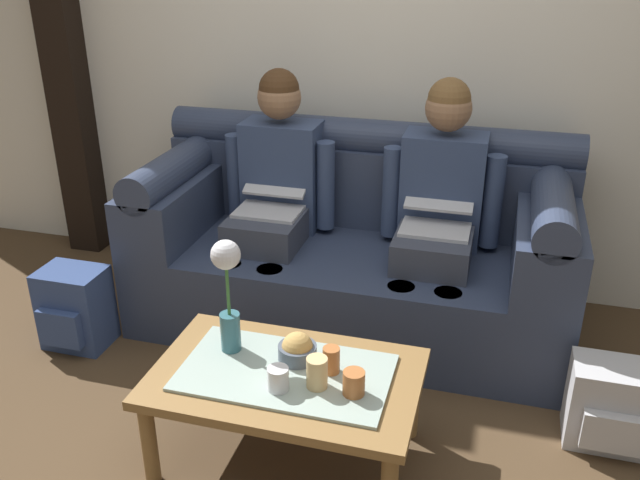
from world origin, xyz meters
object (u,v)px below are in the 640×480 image
Objects in this scene: person_left at (275,188)px; backpack_right at (612,406)px; snack_bowl at (297,350)px; cup_far_center at (354,383)px; couch at (354,250)px; cup_near_left at (278,379)px; flower_vase at (228,287)px; coffee_table at (286,384)px; cup_far_left at (317,373)px; person_right at (439,205)px; cup_near_right at (331,360)px; backpack_left at (75,309)px.

backpack_right is at bearing -22.56° from person_left.
person_left is 8.66× the size of snack_bowl.
couch is at bearing 103.12° from cup_far_center.
flower_vase is at bearing 143.20° from cup_near_left.
coffee_table is 0.18m from cup_far_left.
backpack_right is at bearing -40.38° from person_right.
cup_far_left reaches higher than snack_bowl.
couch reaches higher than cup_near_right.
cup_far_center is (0.26, -0.06, 0.10)m from coffee_table.
flower_vase is 1.52m from backpack_right.
cup_near_left is at bearing -169.39° from cup_far_center.
snack_bowl is at bearing 76.84° from coffee_table.
coffee_table is 8.40× the size of cup_far_left.
backpack_right is (1.14, 0.33, -0.26)m from snack_bowl.
coffee_table is 6.75× the size of snack_bowl.
person_left reaches higher than cup_far_left.
backpack_right is (1.16, 0.41, -0.17)m from coffee_table.
backpack_left is (-1.46, 0.52, -0.24)m from cup_far_center.
backpack_right is (1.03, 0.47, -0.28)m from cup_far_left.
cup_far_center is at bearing -30.41° from snack_bowl.
flower_vase is at bearing -21.76° from backpack_left.
backpack_right is at bearing 13.48° from flower_vase.
snack_bowl is 1.30m from backpack_left.
person_right is at bearing 69.39° from coffee_table.
coffee_table is at bearing 167.19° from cup_far_center.
person_left is 1.76m from backpack_right.
cup_far_center is 0.77× the size of cup_far_left.
cup_near_left is (-0.01, -0.19, 0.00)m from snack_bowl.
person_left is 1.10m from backpack_left.
coffee_table is 0.13m from snack_bowl.
cup_far_left is at bearing -21.21° from backpack_left.
backpack_right is (1.00, 0.37, -0.27)m from cup_near_right.
person_left is at bearing 118.58° from cup_near_right.
cup_far_left is (0.37, -0.13, -0.20)m from flower_vase.
backpack_left is (-1.21, 0.57, -0.24)m from cup_near_left.
person_left reaches higher than cup_near_right.
flower_vase is (-0.64, -0.98, -0.01)m from person_right.
snack_bowl is 1.22m from backpack_right.
cup_far_center is at bearing -152.25° from backpack_right.
cup_near_left is (0.25, -0.18, -0.22)m from flower_vase.
person_right is at bearing -0.01° from person_left.
flower_vase is at bearing -178.97° from snack_bowl.
cup_near_right is at bearing 136.25° from cup_far_center.
person_right is 1.77m from backpack_left.
cup_far_left reaches higher than cup_near_right.
flower_vase is 0.34m from snack_bowl.
backpack_right is (1.15, 0.52, -0.26)m from cup_near_left.
person_left is at bearing 120.52° from cup_far_center.
couch is at bearing 96.74° from cup_far_left.
snack_bowl is at bearing -17.30° from backpack_left.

